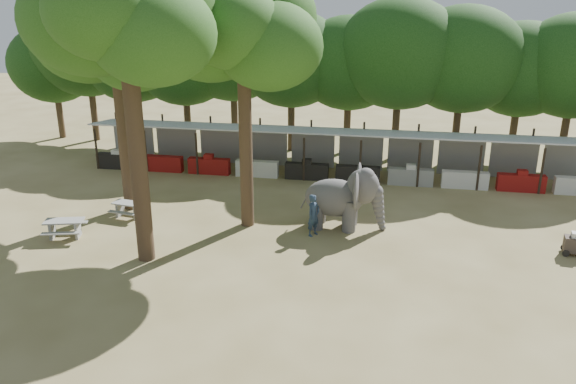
% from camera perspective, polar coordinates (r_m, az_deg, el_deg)
% --- Properties ---
extents(ground, '(100.00, 100.00, 0.00)m').
position_cam_1_polar(ground, '(19.15, 0.25, -10.77)').
color(ground, brown).
rests_on(ground, ground).
extents(vendor_stalls, '(28.00, 2.99, 2.80)m').
position_cam_1_polar(vendor_stalls, '(31.43, 4.71, 3.75)').
color(vendor_stalls, '#ACAEB5').
rests_on(vendor_stalls, ground).
extents(yard_tree_left, '(7.10, 6.90, 11.02)m').
position_cam_1_polar(yard_tree_left, '(26.43, -17.37, 15.47)').
color(yard_tree_left, '#332316').
rests_on(yard_tree_left, ground).
extents(yard_tree_center, '(7.10, 6.90, 12.04)m').
position_cam_1_polar(yard_tree_center, '(20.58, -16.44, 17.50)').
color(yard_tree_center, '#332316').
rests_on(yard_tree_center, ground).
extents(yard_tree_back, '(7.10, 6.90, 11.36)m').
position_cam_1_polar(yard_tree_back, '(23.31, -4.84, 16.67)').
color(yard_tree_back, '#332316').
rests_on(yard_tree_back, ground).
extents(backdrop_trees, '(46.46, 5.95, 8.33)m').
position_cam_1_polar(backdrop_trees, '(35.66, 5.79, 12.67)').
color(backdrop_trees, '#332316').
rests_on(backdrop_trees, ground).
extents(elephant, '(3.58, 2.76, 2.76)m').
position_cam_1_polar(elephant, '(24.28, 5.72, -0.56)').
color(elephant, '#474444').
rests_on(elephant, ground).
extents(handler, '(0.72, 0.78, 1.81)m').
position_cam_1_polar(handler, '(23.53, 2.61, -2.37)').
color(handler, '#26384C').
rests_on(handler, ground).
extents(picnic_table_near, '(1.88, 1.77, 0.78)m').
position_cam_1_polar(picnic_table_near, '(25.21, -21.75, -3.25)').
color(picnic_table_near, gray).
rests_on(picnic_table_near, ground).
extents(picnic_table_far, '(1.57, 1.45, 0.70)m').
position_cam_1_polar(picnic_table_far, '(26.61, -15.89, -1.53)').
color(picnic_table_far, gray).
rests_on(picnic_table_far, ground).
extents(cart_back, '(1.04, 0.75, 0.94)m').
position_cam_1_polar(cart_back, '(24.63, 27.22, -4.72)').
color(cart_back, '#352A24').
rests_on(cart_back, ground).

